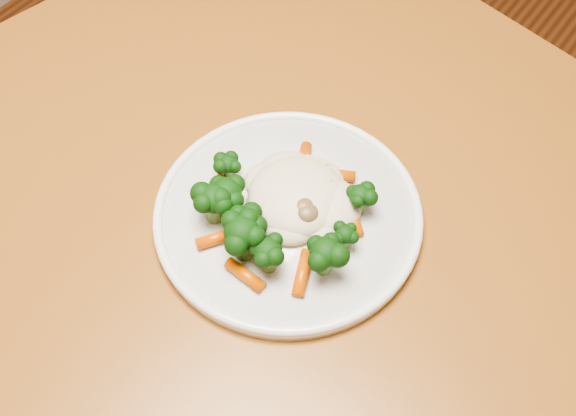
{
  "coord_description": "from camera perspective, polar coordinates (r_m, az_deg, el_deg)",
  "views": [
    {
      "loc": [
        0.14,
        -0.61,
        1.35
      ],
      "look_at": [
        -0.1,
        -0.28,
        0.77
      ],
      "focal_mm": 45.0,
      "sensor_mm": 36.0,
      "label": 1
    }
  ],
  "objects": [
    {
      "name": "dining_table",
      "position": [
        0.81,
        6.61,
        -7.33
      ],
      "size": [
        1.22,
        0.93,
        0.75
      ],
      "rotation": [
        0.0,
        0.0,
        -0.2
      ],
      "color": "#975A22",
      "rests_on": "ground"
    },
    {
      "name": "plate",
      "position": [
        0.72,
        -0.0,
        -0.64
      ],
      "size": [
        0.27,
        0.27,
        0.01
      ],
      "primitive_type": "cylinder",
      "color": "white",
      "rests_on": "dining_table"
    },
    {
      "name": "meal",
      "position": [
        0.69,
        -0.84,
        -0.2
      ],
      "size": [
        0.18,
        0.17,
        0.05
      ],
      "color": "beige",
      "rests_on": "plate"
    }
  ]
}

